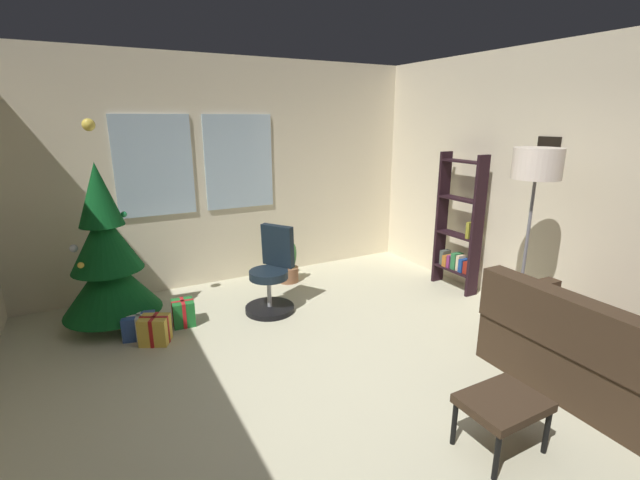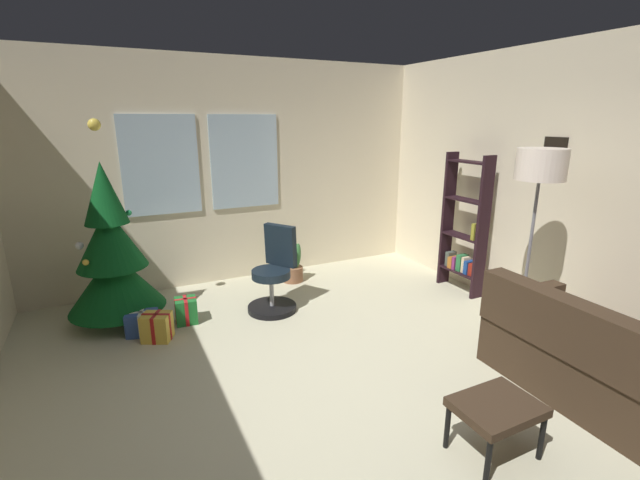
{
  "view_description": "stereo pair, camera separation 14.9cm",
  "coord_description": "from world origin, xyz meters",
  "px_view_note": "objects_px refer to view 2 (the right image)",
  "views": [
    {
      "loc": [
        -1.67,
        -2.42,
        2.15
      ],
      "look_at": [
        0.22,
        1.06,
        1.03
      ],
      "focal_mm": 24.42,
      "sensor_mm": 36.0,
      "label": 1
    },
    {
      "loc": [
        -1.53,
        -2.49,
        2.15
      ],
      "look_at": [
        0.22,
        1.06,
        1.03
      ],
      "focal_mm": 24.42,
      "sensor_mm": 36.0,
      "label": 2
    }
  ],
  "objects_px": {
    "footstool": "(497,410)",
    "gift_box_green": "(186,311)",
    "potted_plant": "(292,264)",
    "gift_box_red": "(150,324)",
    "holiday_tree": "(112,258)",
    "floor_lamp": "(540,175)",
    "gift_box_blue": "(142,323)",
    "office_chair": "(274,278)",
    "bookshelf": "(464,233)",
    "gift_box_gold": "(157,327)"
  },
  "relations": [
    {
      "from": "footstool",
      "to": "gift_box_green",
      "type": "distance_m",
      "value": 3.23
    },
    {
      "from": "gift_box_green",
      "to": "potted_plant",
      "type": "relative_size",
      "value": 0.5
    },
    {
      "from": "footstool",
      "to": "gift_box_red",
      "type": "relative_size",
      "value": 1.42
    },
    {
      "from": "holiday_tree",
      "to": "gift_box_red",
      "type": "relative_size",
      "value": 5.72
    },
    {
      "from": "floor_lamp",
      "to": "gift_box_blue",
      "type": "bearing_deg",
      "value": 151.24
    },
    {
      "from": "footstool",
      "to": "gift_box_red",
      "type": "distance_m",
      "value": 3.39
    },
    {
      "from": "gift_box_green",
      "to": "gift_box_blue",
      "type": "relative_size",
      "value": 0.82
    },
    {
      "from": "gift_box_red",
      "to": "gift_box_green",
      "type": "distance_m",
      "value": 0.38
    },
    {
      "from": "office_chair",
      "to": "potted_plant",
      "type": "bearing_deg",
      "value": 54.44
    },
    {
      "from": "bookshelf",
      "to": "floor_lamp",
      "type": "distance_m",
      "value": 1.65
    },
    {
      "from": "holiday_tree",
      "to": "gift_box_gold",
      "type": "xyz_separation_m",
      "value": [
        0.32,
        -0.62,
        -0.59
      ]
    },
    {
      "from": "holiday_tree",
      "to": "floor_lamp",
      "type": "bearing_deg",
      "value": -32.61
    },
    {
      "from": "gift_box_green",
      "to": "floor_lamp",
      "type": "bearing_deg",
      "value": -33.51
    },
    {
      "from": "gift_box_blue",
      "to": "gift_box_gold",
      "type": "bearing_deg",
      "value": -57.29
    },
    {
      "from": "gift_box_gold",
      "to": "gift_box_green",
      "type": "bearing_deg",
      "value": 39.24
    },
    {
      "from": "office_chair",
      "to": "gift_box_blue",
      "type": "bearing_deg",
      "value": 179.24
    },
    {
      "from": "holiday_tree",
      "to": "office_chair",
      "type": "bearing_deg",
      "value": -15.27
    },
    {
      "from": "gift_box_green",
      "to": "bookshelf",
      "type": "xyz_separation_m",
      "value": [
        3.34,
        -0.6,
        0.63
      ]
    },
    {
      "from": "gift_box_green",
      "to": "office_chair",
      "type": "xyz_separation_m",
      "value": [
        0.99,
        -0.1,
        0.24
      ]
    },
    {
      "from": "gift_box_red",
      "to": "gift_box_blue",
      "type": "distance_m",
      "value": 0.1
    },
    {
      "from": "holiday_tree",
      "to": "gift_box_red",
      "type": "distance_m",
      "value": 0.81
    },
    {
      "from": "bookshelf",
      "to": "gift_box_red",
      "type": "bearing_deg",
      "value": 171.4
    },
    {
      "from": "gift_box_green",
      "to": "gift_box_blue",
      "type": "bearing_deg",
      "value": -170.4
    },
    {
      "from": "gift_box_gold",
      "to": "floor_lamp",
      "type": "relative_size",
      "value": 0.18
    },
    {
      "from": "footstool",
      "to": "gift_box_gold",
      "type": "distance_m",
      "value": 3.17
    },
    {
      "from": "gift_box_red",
      "to": "gift_box_gold",
      "type": "bearing_deg",
      "value": -78.9
    },
    {
      "from": "gift_box_blue",
      "to": "office_chair",
      "type": "height_order",
      "value": "office_chair"
    },
    {
      "from": "holiday_tree",
      "to": "potted_plant",
      "type": "height_order",
      "value": "holiday_tree"
    },
    {
      "from": "gift_box_red",
      "to": "floor_lamp",
      "type": "bearing_deg",
      "value": -29.87
    },
    {
      "from": "gift_box_gold",
      "to": "office_chair",
      "type": "xyz_separation_m",
      "value": [
        1.32,
        0.17,
        0.24
      ]
    },
    {
      "from": "bookshelf",
      "to": "holiday_tree",
      "type": "bearing_deg",
      "value": 166.61
    },
    {
      "from": "bookshelf",
      "to": "gift_box_blue",
      "type": "bearing_deg",
      "value": 172.16
    },
    {
      "from": "gift_box_gold",
      "to": "gift_box_blue",
      "type": "distance_m",
      "value": 0.23
    },
    {
      "from": "gift_box_red",
      "to": "gift_box_blue",
      "type": "xyz_separation_m",
      "value": [
        -0.08,
        -0.04,
        0.04
      ]
    },
    {
      "from": "gift_box_green",
      "to": "gift_box_red",
      "type": "bearing_deg",
      "value": -174.32
    },
    {
      "from": "gift_box_blue",
      "to": "potted_plant",
      "type": "distance_m",
      "value": 2.12
    },
    {
      "from": "bookshelf",
      "to": "potted_plant",
      "type": "xyz_separation_m",
      "value": [
        -1.81,
        1.26,
        -0.53
      ]
    },
    {
      "from": "office_chair",
      "to": "bookshelf",
      "type": "height_order",
      "value": "bookshelf"
    },
    {
      "from": "gift_box_red",
      "to": "office_chair",
      "type": "bearing_deg",
      "value": -2.46
    },
    {
      "from": "footstool",
      "to": "bookshelf",
      "type": "xyz_separation_m",
      "value": [
        1.86,
        2.27,
        0.43
      ]
    },
    {
      "from": "footstool",
      "to": "potted_plant",
      "type": "xyz_separation_m",
      "value": [
        0.05,
        3.53,
        -0.1
      ]
    },
    {
      "from": "bookshelf",
      "to": "potted_plant",
      "type": "height_order",
      "value": "bookshelf"
    },
    {
      "from": "gift_box_red",
      "to": "potted_plant",
      "type": "xyz_separation_m",
      "value": [
        1.9,
        0.7,
        0.15
      ]
    },
    {
      "from": "gift_box_blue",
      "to": "bookshelf",
      "type": "distance_m",
      "value": 3.88
    },
    {
      "from": "gift_box_blue",
      "to": "bookshelf",
      "type": "relative_size",
      "value": 0.2
    },
    {
      "from": "floor_lamp",
      "to": "bookshelf",
      "type": "bearing_deg",
      "value": 70.27
    },
    {
      "from": "gift_box_gold",
      "to": "gift_box_blue",
      "type": "xyz_separation_m",
      "value": [
        -0.12,
        0.19,
        -0.02
      ]
    },
    {
      "from": "floor_lamp",
      "to": "footstool",
      "type": "bearing_deg",
      "value": -145.19
    },
    {
      "from": "footstool",
      "to": "gift_box_gold",
      "type": "bearing_deg",
      "value": 124.77
    },
    {
      "from": "gift_box_green",
      "to": "gift_box_gold",
      "type": "xyz_separation_m",
      "value": [
        -0.33,
        -0.27,
        0.0
      ]
    }
  ]
}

